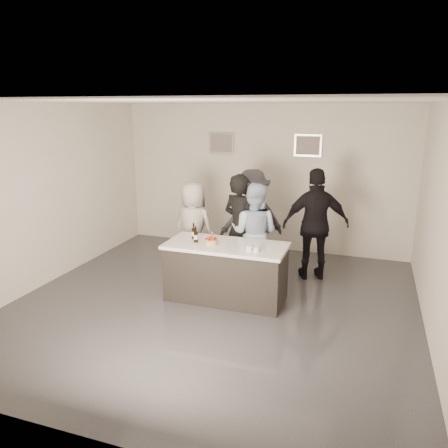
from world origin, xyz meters
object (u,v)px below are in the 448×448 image
(beer_bottle_a, at_px, (194,231))
(person_main_black, at_px, (240,227))
(cake, at_px, (211,242))
(beer_bottle_b, at_px, (196,234))
(person_guest_right, at_px, (316,225))
(person_guest_back, at_px, (252,219))
(person_guest_left, at_px, (194,227))
(person_main_blue, at_px, (254,233))
(bar_counter, at_px, (226,272))

(beer_bottle_a, height_order, person_main_black, person_main_black)
(cake, distance_m, beer_bottle_b, 0.27)
(beer_bottle_a, bearing_deg, person_guest_right, 34.98)
(person_guest_right, distance_m, person_guest_back, 1.22)
(beer_bottle_b, xyz_separation_m, person_guest_back, (0.46, 1.62, -0.11))
(beer_bottle_a, height_order, person_guest_back, person_guest_back)
(cake, relative_size, person_main_black, 0.11)
(beer_bottle_a, relative_size, person_guest_left, 0.16)
(beer_bottle_a, height_order, person_main_blue, person_main_blue)
(bar_counter, height_order, person_guest_left, person_guest_left)
(person_main_black, bearing_deg, person_guest_back, -67.25)
(beer_bottle_a, bearing_deg, person_guest_back, 69.03)
(person_main_blue, height_order, person_guest_right, person_guest_right)
(beer_bottle_b, xyz_separation_m, person_guest_right, (1.66, 1.39, -0.06))
(cake, height_order, person_guest_back, person_guest_back)
(cake, height_order, beer_bottle_a, beer_bottle_a)
(person_guest_left, bearing_deg, person_guest_back, -138.14)
(bar_counter, bearing_deg, person_guest_back, 90.75)
(bar_counter, height_order, beer_bottle_b, beer_bottle_b)
(beer_bottle_b, height_order, person_guest_back, person_guest_back)
(person_main_blue, bearing_deg, person_main_black, -2.97)
(person_guest_left, bearing_deg, bar_counter, 144.88)
(person_main_black, xyz_separation_m, person_guest_back, (0.02, 0.68, -0.01))
(bar_counter, relative_size, person_guest_right, 0.96)
(bar_counter, distance_m, cake, 0.54)
(beer_bottle_b, distance_m, person_guest_right, 2.16)
(beer_bottle_a, bearing_deg, beer_bottle_b, -57.51)
(beer_bottle_b, bearing_deg, cake, -2.16)
(bar_counter, height_order, person_guest_back, person_guest_back)
(person_main_blue, bearing_deg, person_guest_right, -149.93)
(person_guest_back, bearing_deg, person_guest_right, 140.54)
(beer_bottle_b, xyz_separation_m, person_main_blue, (0.69, 0.91, -0.17))
(cake, height_order, person_main_black, person_main_black)
(person_main_black, relative_size, person_guest_left, 1.14)
(person_main_blue, xyz_separation_m, person_guest_back, (-0.23, 0.71, 0.06))
(beer_bottle_a, height_order, person_guest_left, person_guest_left)
(cake, relative_size, person_guest_back, 0.11)
(person_main_black, xyz_separation_m, person_guest_right, (1.23, 0.46, 0.04))
(cake, relative_size, person_main_blue, 0.12)
(bar_counter, height_order, cake, cake)
(person_main_black, relative_size, person_guest_right, 0.96)
(beer_bottle_a, xyz_separation_m, person_guest_right, (1.76, 1.23, -0.06))
(cake, distance_m, beer_bottle_a, 0.41)
(cake, bearing_deg, person_guest_right, 45.02)
(person_guest_right, bearing_deg, beer_bottle_a, 16.38)
(bar_counter, relative_size, person_main_black, 1.00)
(person_guest_right, bearing_deg, person_guest_left, -9.76)
(person_main_blue, distance_m, person_guest_right, 1.09)
(beer_bottle_b, bearing_deg, person_guest_left, 114.60)
(person_guest_right, xyz_separation_m, person_guest_back, (-1.20, 0.23, -0.05))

